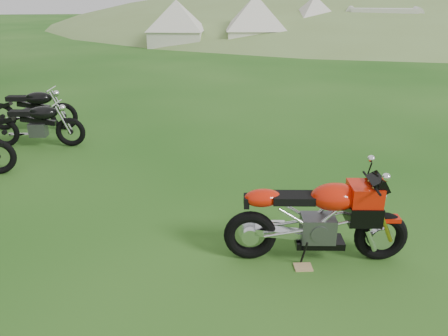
{
  "coord_description": "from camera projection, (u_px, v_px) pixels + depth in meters",
  "views": [
    {
      "loc": [
        -0.57,
        -5.93,
        3.13
      ],
      "look_at": [
        0.18,
        0.4,
        0.52
      ],
      "focal_mm": 35.0,
      "sensor_mm": 36.0,
      "label": 1
    }
  ],
  "objects": [
    {
      "name": "sport_motorcycle",
      "position": [
        317.0,
        213.0,
        5.25
      ],
      "size": [
        2.19,
        0.81,
        1.28
      ],
      "primitive_type": null,
      "rotation": [
        0.0,
        0.0,
        -0.13
      ],
      "color": "red",
      "rests_on": "ground"
    },
    {
      "name": "tent_mid",
      "position": [
        255.0,
        22.0,
        25.33
      ],
      "size": [
        3.52,
        3.52,
        2.78
      ],
      "primitive_type": null,
      "rotation": [
        0.0,
        0.0,
        -0.1
      ],
      "color": "silver",
      "rests_on": "ground"
    },
    {
      "name": "plywood_board",
      "position": [
        303.0,
        267.0,
        5.29
      ],
      "size": [
        0.23,
        0.19,
        0.02
      ],
      "primitive_type": "cube",
      "rotation": [
        0.0,
        0.0,
        -0.07
      ],
      "color": "tan",
      "rests_on": "ground"
    },
    {
      "name": "vintage_moto_d",
      "position": [
        32.0,
        108.0,
        10.31
      ],
      "size": [
        2.06,
        0.65,
        1.07
      ],
      "primitive_type": null,
      "rotation": [
        0.0,
        0.0,
        -0.09
      ],
      "color": "black",
      "rests_on": "ground"
    },
    {
      "name": "ground",
      "position": [
        216.0,
        210.0,
        6.69
      ],
      "size": [
        120.0,
        120.0,
        0.0
      ],
      "primitive_type": "plane",
      "color": "#15490F",
      "rests_on": "ground"
    },
    {
      "name": "caravan",
      "position": [
        381.0,
        26.0,
        26.33
      ],
      "size": [
        5.05,
        3.6,
        2.16
      ],
      "primitive_type": null,
      "rotation": [
        0.0,
        0.0,
        -0.37
      ],
      "color": "silver",
      "rests_on": "ground"
    },
    {
      "name": "hillside",
      "position": [
        404.0,
        22.0,
        46.06
      ],
      "size": [
        80.0,
        64.0,
        8.0
      ],
      "primitive_type": "ellipsoid",
      "color": "olive",
      "rests_on": "ground"
    },
    {
      "name": "hedgerow",
      "position": [
        404.0,
        22.0,
        46.06
      ],
      "size": [
        36.0,
        1.2,
        8.6
      ],
      "primitive_type": null,
      "color": "black",
      "rests_on": "ground"
    },
    {
      "name": "vintage_moto_a",
      "position": [
        36.0,
        123.0,
        9.2
      ],
      "size": [
        1.99,
        0.63,
        1.03
      ],
      "primitive_type": null,
      "rotation": [
        0.0,
        0.0,
        -0.09
      ],
      "color": "black",
      "rests_on": "ground"
    },
    {
      "name": "tent_left",
      "position": [
        177.0,
        23.0,
        25.59
      ],
      "size": [
        3.49,
        3.49,
        2.61
      ],
      "primitive_type": null,
      "rotation": [
        0.0,
        0.0,
        -0.17
      ],
      "color": "beige",
      "rests_on": "ground"
    },
    {
      "name": "tent_right",
      "position": [
        313.0,
        21.0,
        26.8
      ],
      "size": [
        3.43,
        3.43,
        2.73
      ],
      "primitive_type": null,
      "rotation": [
        0.0,
        0.0,
        0.09
      ],
      "color": "beige",
      "rests_on": "ground"
    }
  ]
}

